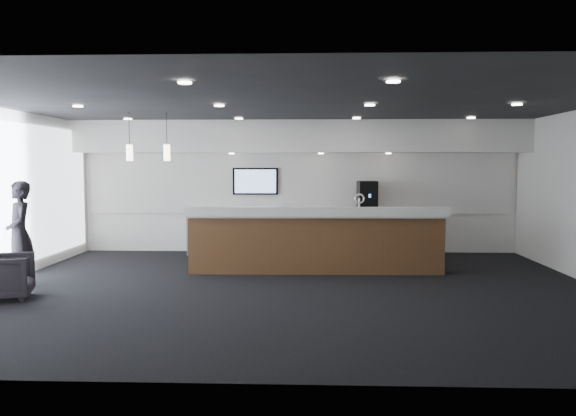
{
  "coord_description": "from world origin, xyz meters",
  "views": [
    {
      "loc": [
        0.24,
        -9.02,
        2.01
      ],
      "look_at": [
        -0.15,
        1.3,
        1.23
      ],
      "focal_mm": 35.0,
      "sensor_mm": 36.0,
      "label": 1
    }
  ],
  "objects_px": {
    "service_counter": "(315,242)",
    "coffee_machine": "(367,197)",
    "lounge_guest": "(20,234)",
    "armchair": "(5,277)"
  },
  "relations": [
    {
      "from": "service_counter",
      "to": "armchair",
      "type": "height_order",
      "value": "service_counter"
    },
    {
      "from": "service_counter",
      "to": "coffee_machine",
      "type": "xyz_separation_m",
      "value": [
        1.18,
        2.12,
        0.73
      ]
    },
    {
      "from": "coffee_machine",
      "to": "lounge_guest",
      "type": "xyz_separation_m",
      "value": [
        -6.15,
        -3.53,
        -0.43
      ]
    },
    {
      "from": "armchair",
      "to": "lounge_guest",
      "type": "bearing_deg",
      "value": -1.69
    },
    {
      "from": "armchair",
      "to": "coffee_machine",
      "type": "bearing_deg",
      "value": -69.87
    },
    {
      "from": "service_counter",
      "to": "armchair",
      "type": "distance_m",
      "value": 5.27
    },
    {
      "from": "coffee_machine",
      "to": "lounge_guest",
      "type": "height_order",
      "value": "lounge_guest"
    },
    {
      "from": "service_counter",
      "to": "coffee_machine",
      "type": "distance_m",
      "value": 2.54
    },
    {
      "from": "service_counter",
      "to": "lounge_guest",
      "type": "relative_size",
      "value": 2.75
    },
    {
      "from": "service_counter",
      "to": "coffee_machine",
      "type": "bearing_deg",
      "value": 59.75
    }
  ]
}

